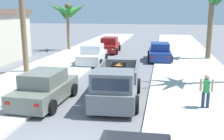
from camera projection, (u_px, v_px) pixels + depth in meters
name	position (u px, v px, depth m)	size (l,w,h in m)	color
sidewalk_left	(56.00, 68.00, 20.42)	(5.23, 60.00, 0.12)	beige
sidewalk_right	(192.00, 73.00, 18.67)	(5.23, 60.00, 0.12)	beige
curb_left	(72.00, 69.00, 20.20)	(0.16, 60.00, 0.10)	silver
curb_right	(173.00, 73.00, 18.89)	(0.16, 60.00, 0.10)	silver
pickup_truck	(116.00, 85.00, 12.91)	(2.45, 5.32, 1.80)	slate
car_left_near	(109.00, 45.00, 28.21)	(2.19, 4.33, 1.54)	maroon
car_right_near	(93.00, 55.00, 22.25)	(2.17, 4.32, 1.54)	silver
car_right_mid	(45.00, 88.00, 12.72)	(2.12, 4.30, 1.54)	slate
car_left_far	(160.00, 52.00, 23.63)	(2.21, 4.34, 1.54)	navy
palm_tree_left_mid	(212.00, 0.00, 23.18)	(3.91, 3.94, 6.38)	brown
palm_tree_right_mid	(67.00, 11.00, 28.88)	(4.08, 3.70, 5.07)	#846B4C
pedestrian	(206.00, 90.00, 11.76)	(0.57, 0.38, 1.59)	navy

